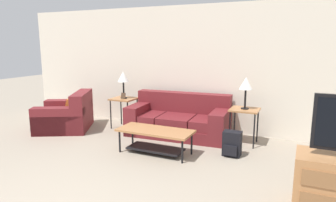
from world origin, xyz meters
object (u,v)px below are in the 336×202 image
Objects in this scene: couch at (179,120)px; side_table_right at (245,113)px; side_table_left at (124,102)px; backpack at (232,144)px; armchair at (67,116)px; table_lamp_left at (123,78)px; coffee_table at (155,136)px; table_lamp_right at (246,84)px.

couch is 1.33m from side_table_right.
backpack is (2.53, -0.70, -0.38)m from side_table_left.
armchair is 3.59m from backpack.
table_lamp_left reaches higher than couch.
coffee_table is 1.93× the size of side_table_right.
table_lamp_right is 1.14m from backpack.
couch is 1.61× the size of coffee_table.
table_lamp_right is (1.29, -0.02, 0.81)m from couch.
table_lamp_right is at bearing -0.70° from couch.
coffee_table is 2.18× the size of table_lamp_left.
couch is 1.41× the size of armchair.
table_lamp_left is at bearing -179.29° from couch.
side_table_right is at bearing 0.00° from table_lamp_right.
coffee_table is (0.05, -1.14, 0.01)m from couch.
coffee_table is 1.77m from side_table_left.
table_lamp_left is (-1.34, 1.12, 0.80)m from coffee_table.
side_table_right is 0.52m from table_lamp_right.
side_table_left is (-1.34, 1.12, 0.27)m from coffee_table.
coffee_table is at bearing -137.97° from side_table_right.
couch reaches higher than side_table_left.
armchair is (-2.35, -0.63, -0.01)m from couch.
armchair is 3.79m from table_lamp_right.
side_table_right reaches higher than coffee_table.
side_table_left and side_table_right have the same top height.
side_table_left is 2.63m from table_lamp_right.
side_table_left is 2.58m from side_table_right.
armchair is at bearing 168.04° from coffee_table.
backpack is (1.19, 0.43, -0.10)m from coffee_table.
backpack is (3.59, -0.08, -0.08)m from armchair.
table_lamp_right reaches higher than armchair.
table_lamp_right is (2.58, 0.00, 0.00)m from table_lamp_left.
table_lamp_right is at bearing 0.00° from table_lamp_left.
side_table_right is at bearing 0.00° from table_lamp_left.
table_lamp_right is at bearing 180.00° from side_table_right.
couch reaches higher than side_table_right.
armchair reaches higher than backpack.
side_table_right is 1.13× the size of table_lamp_left.
armchair is at bearing -170.41° from side_table_right.
table_lamp_left is (1.06, 0.62, 0.82)m from armchair.
table_lamp_right is (2.58, 0.00, 0.52)m from side_table_left.
table_lamp_right is (1.25, 1.12, 0.80)m from coffee_table.
couch is 3.52× the size of table_lamp_right.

